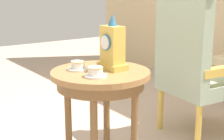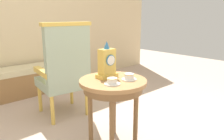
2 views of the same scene
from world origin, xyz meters
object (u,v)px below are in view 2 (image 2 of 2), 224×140
(teacup_left, at_px, (112,81))
(mantel_clock, at_px, (107,63))
(side_table, at_px, (113,89))
(armchair, at_px, (65,69))
(window_bench, at_px, (29,80))
(teacup_right, at_px, (129,77))

(teacup_left, relative_size, mantel_clock, 0.40)
(side_table, relative_size, armchair, 0.57)
(mantel_clock, bearing_deg, window_bench, 90.72)
(mantel_clock, distance_m, window_bench, 1.94)
(teacup_right, xyz_separation_m, armchair, (-0.10, 0.94, -0.09))
(side_table, bearing_deg, armchair, 90.03)
(teacup_left, height_order, window_bench, teacup_left)
(side_table, relative_size, teacup_left, 4.86)
(teacup_left, height_order, armchair, armchair)
(side_table, bearing_deg, mantel_clock, 87.51)
(teacup_right, xyz_separation_m, window_bench, (-0.12, 2.04, -0.46))
(window_bench, bearing_deg, teacup_left, -92.27)
(window_bench, bearing_deg, teacup_right, -86.64)
(teacup_left, bearing_deg, armchair, 83.95)
(mantel_clock, height_order, armchair, armchair)
(teacup_left, height_order, teacup_right, teacup_right)
(teacup_left, xyz_separation_m, teacup_right, (0.20, -0.00, 0.00))
(teacup_left, relative_size, armchair, 0.12)
(teacup_left, distance_m, armchair, 0.95)
(window_bench, bearing_deg, side_table, -89.42)
(armchair, bearing_deg, mantel_clock, -89.69)
(side_table, xyz_separation_m, mantel_clock, (0.00, 0.09, 0.22))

